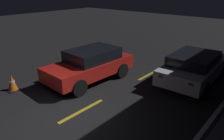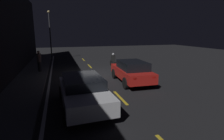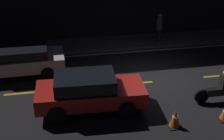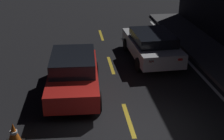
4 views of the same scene
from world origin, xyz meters
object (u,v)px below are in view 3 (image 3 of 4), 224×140
object	(u,v)px
sedan_white	(19,60)
pedestrian	(159,28)
taxi_red	(89,91)
motorcycle	(221,89)
traffic_cone_near	(175,119)

from	to	relation	value
sedan_white	pedestrian	bearing A→B (deg)	-163.95
sedan_white	taxi_red	world-z (taller)	taxi_red
taxi_red	pedestrian	xyz separation A→B (m)	(4.77, 6.10, 0.23)
motorcycle	traffic_cone_near	distance (m)	2.74
motorcycle	traffic_cone_near	size ratio (longest dim) A/B	3.25
traffic_cone_near	taxi_red	bearing A→B (deg)	148.99
taxi_red	traffic_cone_near	size ratio (longest dim) A/B	6.29
sedan_white	pedestrian	distance (m)	8.07
taxi_red	motorcycle	distance (m)	5.27
motorcycle	sedan_white	bearing A→B (deg)	154.00
traffic_cone_near	sedan_white	bearing A→B (deg)	137.18
traffic_cone_near	pedestrian	distance (m)	8.08
taxi_red	traffic_cone_near	xyz separation A→B (m)	(2.84, -1.71, -0.46)
sedan_white	motorcycle	size ratio (longest dim) A/B	2.00
sedan_white	motorcycle	xyz separation A→B (m)	(8.13, -4.01, -0.18)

